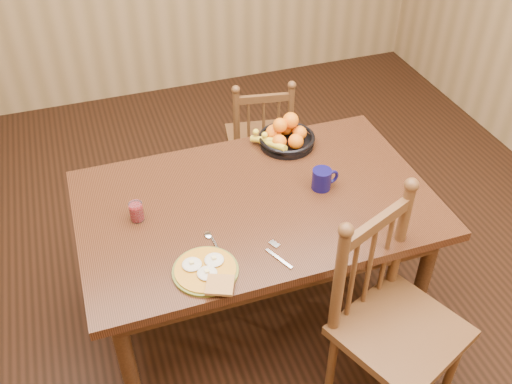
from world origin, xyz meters
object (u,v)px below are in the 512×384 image
object	(u,v)px
dining_table	(256,214)
breakfast_plate	(206,271)
coffee_mug	(323,179)
chair_near	(393,322)
fruit_bowl	(286,136)
chair_far	(260,140)

from	to	relation	value
dining_table	breakfast_plate	xyz separation A→B (m)	(-0.33, -0.35, 0.10)
coffee_mug	dining_table	bearing A→B (deg)	178.21
breakfast_plate	coffee_mug	size ratio (longest dim) A/B	2.27
dining_table	coffee_mug	world-z (taller)	coffee_mug
dining_table	breakfast_plate	distance (m)	0.49
chair_near	fruit_bowl	size ratio (longest dim) A/B	3.21
chair_near	fruit_bowl	world-z (taller)	chair_near
chair_near	coffee_mug	bearing A→B (deg)	72.02
dining_table	fruit_bowl	distance (m)	0.49
chair_far	chair_near	size ratio (longest dim) A/B	0.83
chair_far	fruit_bowl	distance (m)	0.67
chair_far	dining_table	bearing A→B (deg)	79.49
chair_near	fruit_bowl	xyz separation A→B (m)	(-0.09, 1.02, 0.30)
chair_near	coffee_mug	size ratio (longest dim) A/B	7.76
breakfast_plate	fruit_bowl	bearing A→B (deg)	49.74
chair_far	coffee_mug	xyz separation A→B (m)	(-0.02, -0.93, 0.38)
chair_far	fruit_bowl	xyz separation A→B (m)	(-0.05, -0.54, 0.38)
fruit_bowl	dining_table	bearing A→B (deg)	-127.57
breakfast_plate	coffee_mug	distance (m)	0.74
breakfast_plate	fruit_bowl	distance (m)	0.95
breakfast_plate	coffee_mug	xyz separation A→B (m)	(0.65, 0.34, 0.04)
coffee_mug	breakfast_plate	bearing A→B (deg)	-152.12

